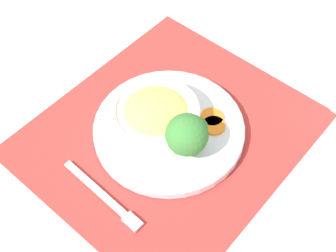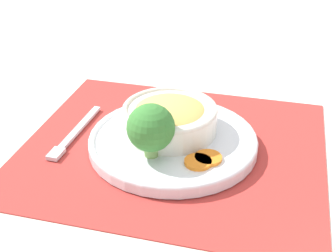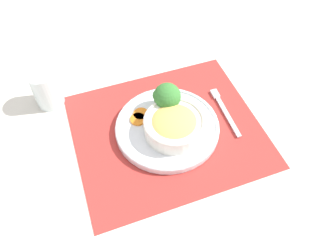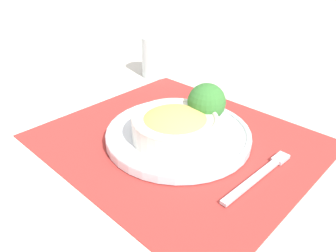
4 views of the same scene
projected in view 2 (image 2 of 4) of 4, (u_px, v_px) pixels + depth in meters
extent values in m
plane|color=beige|center=(173.00, 148.00, 0.79)|extent=(4.00, 4.00, 0.00)
cube|color=#B2332D|center=(173.00, 147.00, 0.79)|extent=(0.55, 0.49, 0.00)
cylinder|color=silver|center=(173.00, 142.00, 0.78)|extent=(0.28, 0.28, 0.02)
torus|color=silver|center=(173.00, 138.00, 0.78)|extent=(0.28, 0.28, 0.01)
cylinder|color=silver|center=(170.00, 120.00, 0.79)|extent=(0.16, 0.16, 0.04)
torus|color=silver|center=(170.00, 109.00, 0.78)|extent=(0.16, 0.16, 0.01)
ellipsoid|color=#E0B75B|center=(170.00, 115.00, 0.78)|extent=(0.13, 0.13, 0.05)
cylinder|color=#84AD5B|center=(151.00, 149.00, 0.73)|extent=(0.02, 0.02, 0.02)
sphere|color=#387A33|center=(151.00, 128.00, 0.71)|extent=(0.08, 0.08, 0.08)
sphere|color=#387A33|center=(163.00, 129.00, 0.70)|extent=(0.03, 0.03, 0.03)
sphere|color=#387A33|center=(140.00, 122.00, 0.72)|extent=(0.03, 0.03, 0.03)
cylinder|color=orange|center=(198.00, 162.00, 0.72)|extent=(0.04, 0.04, 0.01)
cylinder|color=orange|center=(208.00, 158.00, 0.72)|extent=(0.04, 0.04, 0.01)
cube|color=silver|center=(77.00, 131.00, 0.83)|extent=(0.04, 0.18, 0.01)
cube|color=silver|center=(56.00, 154.00, 0.76)|extent=(0.02, 0.04, 0.01)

